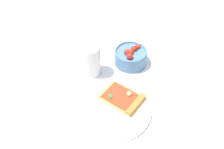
# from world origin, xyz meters

# --- Properties ---
(ground_plane) EXTENTS (2.40, 2.40, 0.00)m
(ground_plane) POSITION_xyz_m (0.00, 0.00, 0.00)
(ground_plane) COLOR silver
(ground_plane) RESTS_ON ground
(plate) EXTENTS (0.26, 0.26, 0.01)m
(plate) POSITION_xyz_m (-0.03, -0.05, 0.01)
(plate) COLOR white
(plate) RESTS_ON ground_plane
(pizza_slice_main) EXTENTS (0.17, 0.16, 0.02)m
(pizza_slice_main) POSITION_xyz_m (0.01, -0.01, 0.02)
(pizza_slice_main) COLOR gold
(pizza_slice_main) RESTS_ON plate
(salad_bowl) EXTENTS (0.13, 0.13, 0.08)m
(salad_bowl) POSITION_xyz_m (0.04, 0.19, 0.03)
(salad_bowl) COLOR #4C7299
(salad_bowl) RESTS_ON ground_plane
(soda_glass) EXTENTS (0.08, 0.08, 0.13)m
(soda_glass) POSITION_xyz_m (-0.11, 0.14, 0.06)
(soda_glass) COLOR silver
(soda_glass) RESTS_ON ground_plane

